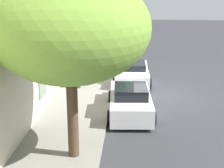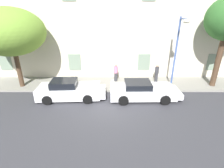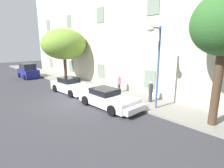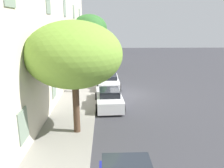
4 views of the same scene
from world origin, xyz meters
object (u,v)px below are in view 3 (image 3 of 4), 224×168
Objects in this scene: pedestrian_strolling at (119,84)px; sportscar_red_lead at (72,86)px; street_lamp at (155,53)px; hatchback_parked at (28,71)px; tree_near_kerb at (64,44)px; sportscar_yellow_flank at (109,99)px; pedestrian_admiring at (151,91)px.

sportscar_red_lead is at bearing -137.67° from pedestrian_strolling.
sportscar_red_lead is 0.90× the size of street_lamp.
hatchback_parked is 0.63× the size of tree_near_kerb.
sportscar_yellow_flank is 3.25m from pedestrian_admiring.
sportscar_red_lead is 5.28m from sportscar_yellow_flank.
tree_near_kerb is (6.36, 2.25, 3.62)m from hatchback_parked.
pedestrian_admiring is at bearing 4.56° from tree_near_kerb.
hatchback_parked is at bearing -169.93° from pedestrian_admiring.
sportscar_yellow_flank is at bearing -118.64° from pedestrian_admiring.
tree_near_kerb is 1.13× the size of street_lamp.
sportscar_red_lead is at bearing -22.20° from tree_near_kerb.
pedestrian_strolling is at bearing 42.33° from sportscar_red_lead.
pedestrian_strolling is (3.27, 2.98, 0.35)m from sportscar_red_lead.
sportscar_yellow_flank is at bearing 1.14° from hatchback_parked.
sportscar_yellow_flank is at bearing -11.04° from tree_near_kerb.
tree_near_kerb reaches higher than sportscar_red_lead.
hatchback_parked is at bearing -166.76° from pedestrian_strolling.
tree_near_kerb is 12.50m from street_lamp.
tree_near_kerb is 3.82× the size of pedestrian_strolling.
hatchback_parked is at bearing -178.86° from sportscar_yellow_flank.
pedestrian_strolling is (-4.62, 1.49, -2.96)m from street_lamp.
hatchback_parked reaches higher than sportscar_yellow_flank.
sportscar_yellow_flank is at bearing -149.43° from street_lamp.
sportscar_red_lead is 8.68m from street_lamp.
street_lamp is 3.40m from pedestrian_admiring.
pedestrian_admiring is at bearing -3.04° from pedestrian_strolling.
hatchback_parked is at bearing -178.05° from sportscar_red_lead.
pedestrian_admiring reaches higher than sportscar_red_lead.
hatchback_parked is at bearing -160.53° from tree_near_kerb.
tree_near_kerb is at bearing 168.96° from sportscar_yellow_flank.
hatchback_parked is 19.18m from street_lamp.
sportscar_yellow_flank is 1.31× the size of hatchback_parked.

